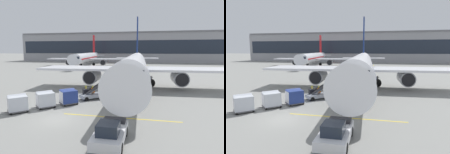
{
  "view_description": "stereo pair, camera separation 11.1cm",
  "coord_description": "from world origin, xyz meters",
  "views": [
    {
      "loc": [
        9.03,
        -16.77,
        6.75
      ],
      "look_at": [
        3.78,
        7.86,
        3.22
      ],
      "focal_mm": 31.21,
      "sensor_mm": 36.0,
      "label": 1
    },
    {
      "loc": [
        9.14,
        -16.74,
        6.75
      ],
      "look_at": [
        3.78,
        7.86,
        3.22
      ],
      "focal_mm": 31.21,
      "sensor_mm": 36.0,
      "label": 2
    }
  ],
  "objects": [
    {
      "name": "belt_loader",
      "position": [
        1.11,
        8.53,
        0.87
      ],
      "size": [
        4.79,
        4.43,
        3.08
      ],
      "color": "#A3A8B2",
      "rests_on": "ground"
    },
    {
      "name": "ground_crew_by_loader",
      "position": [
        -0.99,
        5.89,
        1.0
      ],
      "size": [
        0.39,
        0.51,
        1.74
      ],
      "color": "#333847",
      "rests_on": "ground"
    },
    {
      "name": "distant_airplane",
      "position": [
        -18.67,
        61.75,
        3.42
      ],
      "size": [
        32.76,
        42.29,
        13.96
      ],
      "color": "silver",
      "rests_on": "ground"
    },
    {
      "name": "pushback_tug",
      "position": [
        6.13,
        -3.77,
        0.83
      ],
      "size": [
        2.18,
        4.43,
        1.83
      ],
      "color": "silver",
      "rests_on": "ground"
    },
    {
      "name": "safety_cone_engine_keepout",
      "position": [
        0.2,
        14.86,
        0.38
      ],
      "size": [
        0.7,
        0.7,
        0.78
      ],
      "color": "black",
      "rests_on": "ground"
    },
    {
      "name": "baggage_cart_second",
      "position": [
        -3.24,
        3.35,
        1.0
      ],
      "size": [
        2.55,
        2.54,
        1.91
      ],
      "color": "#515156",
      "rests_on": "ground"
    },
    {
      "name": "ground_crew_wingwalker",
      "position": [
        -0.09,
        8.51,
        1.0
      ],
      "size": [
        0.35,
        0.54,
        1.74
      ],
      "color": "black",
      "rests_on": "ground"
    },
    {
      "name": "apron_guidance_line_stop_bar",
      "position": [
        5.88,
        1.69,
        0.0
      ],
      "size": [
        12.0,
        0.2,
        0.01
      ],
      "color": "yellow",
      "rests_on": "ground"
    },
    {
      "name": "baggage_cart_third",
      "position": [
        -5.29,
        1.16,
        1.0
      ],
      "size": [
        2.55,
        2.54,
        1.91
      ],
      "color": "#515156",
      "rests_on": "ground"
    },
    {
      "name": "baggage_cart_lead",
      "position": [
        -1.18,
        5.16,
        1.0
      ],
      "size": [
        2.55,
        2.54,
        1.91
      ],
      "color": "#515156",
      "rests_on": "ground"
    },
    {
      "name": "apron_guidance_line_lead_in",
      "position": [
        6.24,
        16.75,
        0.0
      ],
      "size": [
        0.2,
        110.0,
        0.01
      ],
      "color": "yellow",
      "rests_on": "ground"
    },
    {
      "name": "terminal_building",
      "position": [
        -9.77,
        96.67,
        8.13
      ],
      "size": [
        117.96,
        16.34,
        16.37
      ],
      "color": "#939399",
      "rests_on": "ground"
    },
    {
      "name": "ground_crew_marshaller",
      "position": [
        -1.86,
        5.2,
        1.0
      ],
      "size": [
        0.27,
        0.57,
        1.74
      ],
      "color": "black",
      "rests_on": "ground"
    },
    {
      "name": "ground_crew_by_carts",
      "position": [
        0.87,
        8.63,
        1.0
      ],
      "size": [
        0.54,
        0.36,
        1.74
      ],
      "color": "black",
      "rests_on": "ground"
    },
    {
      "name": "parked_airplane",
      "position": [
        5.84,
        17.52,
        3.89
      ],
      "size": [
        33.92,
        43.97,
        14.89
      ],
      "color": "white",
      "rests_on": "ground"
    },
    {
      "name": "ground_plane",
      "position": [
        0.0,
        0.0,
        0.0
      ],
      "size": [
        600.0,
        600.0,
        0.0
      ],
      "primitive_type": "plane",
      "color": "gray"
    }
  ]
}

